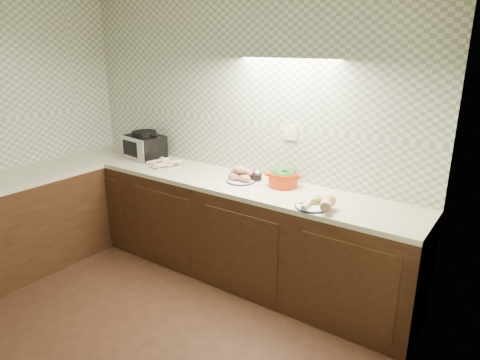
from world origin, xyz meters
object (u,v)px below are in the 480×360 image
Objects in this scene: toaster_oven at (145,145)px; dutch_oven at (283,177)px; sweet_potato_plate at (241,176)px; onion_bowl at (253,175)px; parsnip_pile at (166,164)px; veg_plate at (320,203)px.

toaster_oven is 1.34× the size of dutch_oven.
sweet_potato_plate is 1.66× the size of onion_bowl.
toaster_oven is 1.64m from dutch_oven.
parsnip_pile is 0.84m from sweet_potato_plate.
onion_bowl is 0.47× the size of veg_plate.
veg_plate is (2.10, -0.27, -0.09)m from toaster_oven.
toaster_oven is 1.38× the size of veg_plate.
onion_bowl is (0.89, 0.17, 0.01)m from parsnip_pile.
sweet_potato_plate is at bearing 3.99° from parsnip_pile.
dutch_oven is (0.31, -0.02, 0.04)m from onion_bowl.
sweet_potato_plate is at bearing 4.56° from toaster_oven.
veg_plate reaches higher than parsnip_pile.
sweet_potato_plate reaches higher than veg_plate.
parsnip_pile is at bearing -169.03° from onion_bowl.
toaster_oven reaches higher than sweet_potato_plate.
veg_plate is (1.66, -0.12, 0.01)m from parsnip_pile.
sweet_potato_plate is (0.84, 0.06, 0.02)m from parsnip_pile.
parsnip_pile is 2.20× the size of onion_bowl.
veg_plate is at bearing -4.05° from parsnip_pile.
toaster_oven is at bearing 161.45° from parsnip_pile.
parsnip_pile is 1.67m from veg_plate.
parsnip_pile is 0.91m from onion_bowl.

